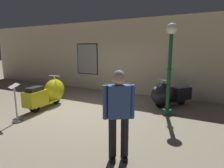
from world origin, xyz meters
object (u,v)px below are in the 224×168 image
Objects in this scene: scooter_0 at (49,93)px; visitor_1 at (119,110)px; lamppost at (170,61)px; info_stanchion at (16,106)px; scooter_1 at (168,94)px.

visitor_1 reaches higher than scooter_0.
lamppost is 2.97m from visitor_1.
visitor_1 is 1.53× the size of info_stanchion.
info_stanchion is (-3.64, -2.53, -1.21)m from lamppost.
scooter_0 is 4.22m from scooter_1.
lamppost is 2.53× the size of info_stanchion.
lamppost reaches higher than scooter_1.
lamppost reaches higher than visitor_1.
scooter_0 is 1.13× the size of scooter_1.
visitor_1 is 3.36m from info_stanchion.
visitor_1 reaches higher than scooter_1.
visitor_1 is (-0.34, -2.87, -0.69)m from lamppost.
scooter_1 is at bearing 43.76° from info_stanchion.
scooter_1 is 4.85m from info_stanchion.
info_stanchion reaches higher than scooter_0.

